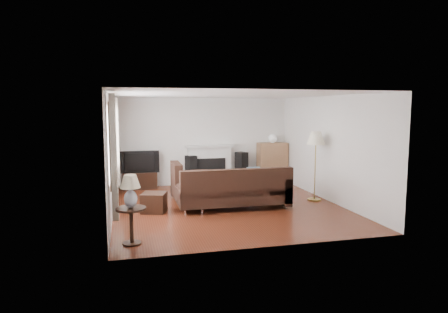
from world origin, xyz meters
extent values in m
cube|color=#562313|center=(0.00, 0.00, 0.00)|extent=(5.10, 5.60, 0.04)
cube|color=white|center=(0.00, 0.00, 2.50)|extent=(5.10, 5.60, 0.04)
cube|color=white|center=(0.00, 2.75, 1.25)|extent=(5.00, 0.04, 2.50)
cube|color=white|center=(0.00, -2.75, 1.25)|extent=(5.00, 0.04, 2.50)
cube|color=white|center=(-2.50, 0.00, 1.25)|extent=(0.04, 5.50, 2.50)
cube|color=white|center=(2.50, 0.00, 1.25)|extent=(0.04, 5.50, 2.50)
cube|color=brown|center=(-2.45, -0.20, 1.55)|extent=(0.12, 2.74, 1.54)
cube|color=beige|center=(-2.40, -1.72, 1.40)|extent=(0.10, 0.35, 2.10)
cube|color=beige|center=(-2.40, 1.32, 1.40)|extent=(0.10, 0.35, 2.10)
cube|color=white|center=(0.15, 2.64, 0.57)|extent=(1.40, 0.26, 1.15)
cube|color=black|center=(-1.84, 2.50, 0.23)|extent=(0.92, 0.41, 0.46)
imported|color=black|center=(-1.84, 2.50, 0.76)|extent=(1.05, 0.14, 0.60)
cube|color=black|center=(-0.41, 2.54, 0.44)|extent=(0.34, 0.36, 0.87)
cube|color=black|center=(1.08, 2.52, 0.47)|extent=(0.37, 0.39, 0.93)
cube|color=#936744|center=(2.04, 2.51, 0.59)|extent=(0.86, 0.41, 1.19)
sphere|color=white|center=(2.04, 2.51, 1.32)|extent=(0.26, 0.26, 0.26)
cube|color=black|center=(0.09, -0.16, 0.43)|extent=(2.68, 1.96, 0.86)
cube|color=olive|center=(-0.08, 1.33, 0.23)|extent=(1.31, 1.03, 0.45)
cube|color=black|center=(-1.65, -0.11, 0.21)|extent=(0.62, 0.62, 0.41)
cube|color=#A28538|center=(2.19, 0.06, 0.83)|extent=(0.56, 0.56, 1.66)
cube|color=black|center=(-2.15, -2.09, 0.31)|extent=(0.49, 0.49, 0.61)
cube|color=silver|center=(-2.15, -2.09, 0.88)|extent=(0.33, 0.33, 0.53)
camera|label=1|loc=(-2.21, -8.57, 2.21)|focal=32.00mm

